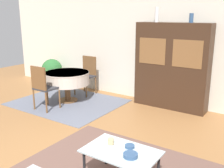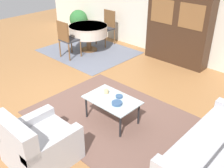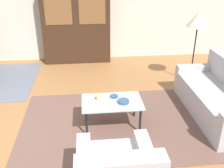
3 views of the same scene
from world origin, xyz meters
The scene contains 10 objects.
ground_plane centered at (0.00, 0.00, 0.00)m, with size 14.00×14.00×0.00m, color #9E6B3D.
wall_back centered at (0.00, 3.63, 1.35)m, with size 10.00×0.06×2.70m.
area_rug centered at (1.10, 0.37, 0.01)m, with size 3.01×2.18×0.01m.
couch centered at (2.94, 0.46, 0.31)m, with size 0.84×1.95×0.88m.
coffee_table centered at (1.07, 0.31, 0.41)m, with size 0.94×0.60×0.44m.
display_cabinet centered at (0.50, 3.38, 0.97)m, with size 1.67×0.40×1.94m.
floor_lamp centered at (2.94, 1.78, 1.33)m, with size 0.46×0.46×1.53m.
cup centered at (0.87, 0.38, 0.49)m, with size 0.08×0.08×0.08m.
bowl centered at (1.24, 0.25, 0.47)m, with size 0.18×0.18×0.05m.
bowl_small centered at (1.12, 0.44, 0.47)m, with size 0.12×0.12×0.04m.
Camera 3 is at (0.70, -3.22, 2.45)m, focal length 42.00 mm.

